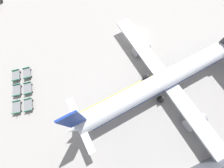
% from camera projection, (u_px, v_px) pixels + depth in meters
% --- Properties ---
extents(ground_plane, '(500.00, 500.00, 0.00)m').
position_uv_depth(ground_plane, '(138.00, 34.00, 35.07)').
color(ground_plane, gray).
extents(airplane, '(35.49, 44.82, 11.96)m').
position_uv_depth(airplane, '(171.00, 76.00, 27.05)').
color(airplane, silver).
rests_on(airplane, ground_plane).
extents(baggage_dolly_row_near_col_a, '(3.36, 1.91, 0.92)m').
position_uv_depth(baggage_dolly_row_near_col_a, '(16.00, 76.00, 30.16)').
color(baggage_dolly_row_near_col_a, slate).
rests_on(baggage_dolly_row_near_col_a, ground_plane).
extents(baggage_dolly_row_near_col_b, '(3.37, 1.96, 0.92)m').
position_uv_depth(baggage_dolly_row_near_col_b, '(17.00, 90.00, 28.87)').
color(baggage_dolly_row_near_col_b, slate).
rests_on(baggage_dolly_row_near_col_b, ground_plane).
extents(baggage_dolly_row_near_col_c, '(3.38, 1.97, 0.92)m').
position_uv_depth(baggage_dolly_row_near_col_c, '(17.00, 107.00, 27.52)').
color(baggage_dolly_row_near_col_c, slate).
rests_on(baggage_dolly_row_near_col_c, ground_plane).
extents(baggage_dolly_row_mid_a_col_a, '(3.34, 1.84, 0.92)m').
position_uv_depth(baggage_dolly_row_mid_a_col_a, '(27.00, 73.00, 30.38)').
color(baggage_dolly_row_mid_a_col_a, slate).
rests_on(baggage_dolly_row_mid_a_col_a, ground_plane).
extents(baggage_dolly_row_mid_a_col_b, '(3.36, 1.91, 0.92)m').
position_uv_depth(baggage_dolly_row_mid_a_col_b, '(28.00, 88.00, 29.03)').
color(baggage_dolly_row_mid_a_col_b, slate).
rests_on(baggage_dolly_row_mid_a_col_b, ground_plane).
extents(baggage_dolly_row_mid_a_col_c, '(3.36, 1.91, 0.92)m').
position_uv_depth(baggage_dolly_row_mid_a_col_c, '(28.00, 105.00, 27.69)').
color(baggage_dolly_row_mid_a_col_c, slate).
rests_on(baggage_dolly_row_mid_a_col_c, ground_plane).
extents(stand_guidance_stripe, '(2.71, 23.00, 0.01)m').
position_uv_depth(stand_guidance_stripe, '(122.00, 91.00, 29.28)').
color(stand_guidance_stripe, yellow).
rests_on(stand_guidance_stripe, ground_plane).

